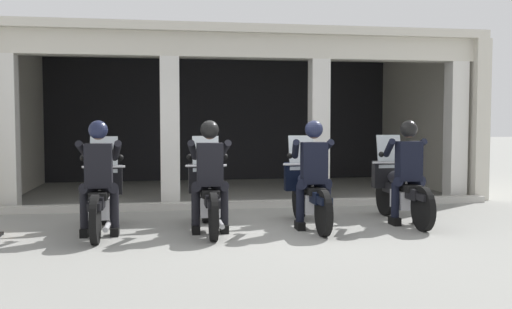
# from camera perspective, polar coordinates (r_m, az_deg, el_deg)

# --- Properties ---
(ground_plane) EXTENTS (80.00, 80.00, 0.00)m
(ground_plane) POSITION_cam_1_polar(r_m,az_deg,el_deg) (11.34, -2.13, -4.62)
(ground_plane) COLOR gray
(station_building) EXTENTS (9.64, 5.16, 3.35)m
(station_building) POSITION_cam_1_polar(r_m,az_deg,el_deg) (13.45, -2.66, 5.73)
(station_building) COLOR black
(station_building) RESTS_ON ground
(kerb_strip) EXTENTS (9.14, 0.24, 0.12)m
(kerb_strip) POSITION_cam_1_polar(r_m,az_deg,el_deg) (10.46, -0.60, -4.97)
(kerb_strip) COLOR #B7B5AD
(kerb_strip) RESTS_ON ground
(motorcycle_far_left) EXTENTS (0.62, 2.04, 1.35)m
(motorcycle_far_left) POSITION_cam_1_polar(r_m,az_deg,el_deg) (8.42, -15.10, -4.10)
(motorcycle_far_left) COLOR black
(motorcycle_far_left) RESTS_ON ground
(police_officer_far_left) EXTENTS (0.63, 0.61, 1.58)m
(police_officer_far_left) POSITION_cam_1_polar(r_m,az_deg,el_deg) (8.09, -15.35, -1.29)
(police_officer_far_left) COLOR black
(police_officer_far_left) RESTS_ON ground
(motorcycle_center_left) EXTENTS (0.62, 2.04, 1.35)m
(motorcycle_center_left) POSITION_cam_1_polar(r_m,az_deg,el_deg) (8.37, -4.77, -4.04)
(motorcycle_center_left) COLOR black
(motorcycle_center_left) RESTS_ON ground
(police_officer_center_left) EXTENTS (0.63, 0.61, 1.58)m
(police_officer_center_left) POSITION_cam_1_polar(r_m,az_deg,el_deg) (8.04, -4.63, -1.20)
(police_officer_center_left) COLOR black
(police_officer_center_left) RESTS_ON ground
(motorcycle_center_right) EXTENTS (0.62, 2.04, 1.35)m
(motorcycle_center_right) POSITION_cam_1_polar(r_m,az_deg,el_deg) (8.66, 5.23, -3.79)
(motorcycle_center_right) COLOR black
(motorcycle_center_right) RESTS_ON ground
(police_officer_center_right) EXTENTS (0.63, 0.61, 1.58)m
(police_officer_center_right) POSITION_cam_1_polar(r_m,az_deg,el_deg) (8.34, 5.73, -1.05)
(police_officer_center_right) COLOR black
(police_officer_center_right) RESTS_ON ground
(motorcycle_far_right) EXTENTS (0.62, 2.04, 1.35)m
(motorcycle_far_right) POSITION_cam_1_polar(r_m,az_deg,el_deg) (9.27, 14.10, -3.40)
(motorcycle_far_right) COLOR black
(motorcycle_far_right) RESTS_ON ground
(police_officer_far_right) EXTENTS (0.63, 0.61, 1.58)m
(police_officer_far_right) POSITION_cam_1_polar(r_m,az_deg,el_deg) (8.97, 14.85, -0.83)
(police_officer_far_right) COLOR black
(police_officer_far_right) RESTS_ON ground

